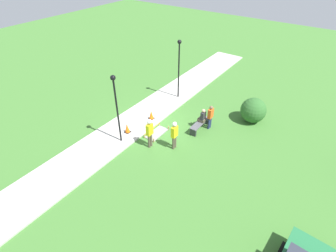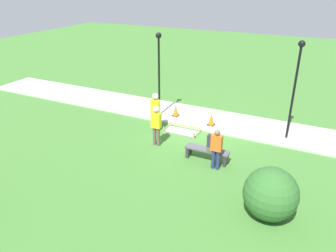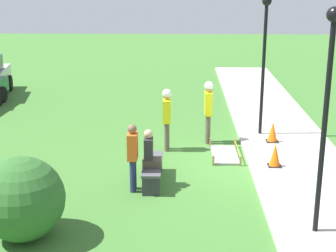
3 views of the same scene
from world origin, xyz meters
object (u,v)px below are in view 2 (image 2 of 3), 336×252
worker_supervisor (155,109)px  bystander_in_orange_shirt (216,147)px  person_seated_on_bench (212,143)px  lamppost_near (159,63)px  park_bench (207,152)px  worker_assistant (156,122)px  traffic_cone_near_patch (211,119)px  traffic_cone_far_patch (176,110)px  lamppost_far (296,77)px

worker_supervisor → bystander_in_orange_shirt: (-3.54, 1.89, -0.23)m
person_seated_on_bench → lamppost_near: 5.39m
park_bench → worker_assistant: worker_assistant is taller
worker_supervisor → lamppost_near: lamppost_near is taller
worker_assistant → traffic_cone_near_patch: bearing=-117.5°
worker_supervisor → bystander_in_orange_shirt: 4.02m
lamppost_near → worker_assistant: bearing=115.3°
worker_assistant → traffic_cone_far_patch: bearing=-80.1°
park_bench → person_seated_on_bench: 0.54m
worker_supervisor → traffic_cone_near_patch: bearing=-143.0°
traffic_cone_near_patch → lamppost_near: size_ratio=0.15×
traffic_cone_near_patch → person_seated_on_bench: bearing=109.6°
traffic_cone_near_patch → person_seated_on_bench: (-1.12, 3.13, 0.46)m
lamppost_far → worker_assistant: bearing=31.5°
worker_supervisor → lamppost_near: 2.43m
person_seated_on_bench → lamppost_near: lamppost_near is taller
worker_supervisor → lamppost_far: size_ratio=0.44×
traffic_cone_near_patch → worker_assistant: size_ratio=0.34×
park_bench → lamppost_near: 5.42m
worker_supervisor → lamppost_far: lamppost_far is taller
person_seated_on_bench → lamppost_far: bearing=-124.9°
traffic_cone_near_patch → worker_assistant: (1.46, 2.81, 0.66)m
traffic_cone_near_patch → person_seated_on_bench: size_ratio=0.68×
traffic_cone_near_patch → park_bench: traffic_cone_near_patch is taller
traffic_cone_near_patch → lamppost_far: 4.22m
worker_assistant → lamppost_near: 3.58m
traffic_cone_far_patch → traffic_cone_near_patch: bearing=172.2°
traffic_cone_near_patch → lamppost_near: bearing=-0.6°
traffic_cone_far_patch → lamppost_near: size_ratio=0.15×
worker_assistant → bystander_in_orange_shirt: 2.95m
traffic_cone_far_patch → worker_supervisor: bearing=85.6°
person_seated_on_bench → traffic_cone_near_patch: bearing=-70.4°
traffic_cone_near_patch → traffic_cone_far_patch: 2.02m
worker_assistant → lamppost_near: (1.34, -2.84, 1.72)m
park_bench → person_seated_on_bench: (-0.21, 0.05, 0.50)m
traffic_cone_far_patch → worker_supervisor: 2.02m
lamppost_near → lamppost_far: lamppost_far is taller
worker_supervisor → person_seated_on_bench: bearing=155.0°
park_bench → worker_assistant: size_ratio=0.97×
person_seated_on_bench → lamppost_far: lamppost_far is taller
worker_supervisor → lamppost_far: 6.11m
traffic_cone_far_patch → worker_supervisor: worker_supervisor is taller
lamppost_near → lamppost_far: 6.24m
worker_supervisor → traffic_cone_far_patch: bearing=-94.4°
person_seated_on_bench → bystander_in_orange_shirt: bearing=127.2°
worker_supervisor → lamppost_near: bearing=-68.1°
traffic_cone_near_patch → park_bench: 3.21m
person_seated_on_bench → lamppost_near: (3.92, -3.16, 1.93)m
worker_supervisor → worker_assistant: bearing=119.6°
worker_assistant → lamppost_near: size_ratio=0.43×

